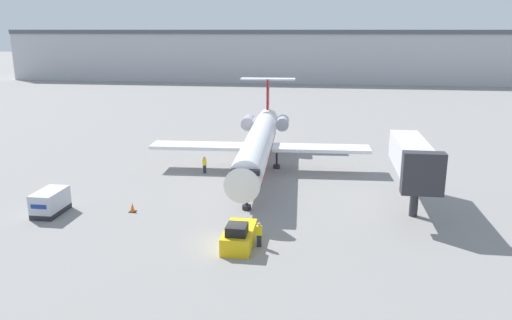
% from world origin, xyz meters
% --- Properties ---
extents(ground_plane, '(600.00, 600.00, 0.00)m').
position_xyz_m(ground_plane, '(0.00, 0.00, 0.00)').
color(ground_plane, gray).
extents(terminal_building, '(180.00, 16.80, 15.21)m').
position_xyz_m(terminal_building, '(0.00, 120.00, 7.63)').
color(terminal_building, '#B2B2B7').
rests_on(terminal_building, ground).
extents(airplane_main, '(24.58, 31.42, 8.92)m').
position_xyz_m(airplane_main, '(-0.76, 20.14, 3.24)').
color(airplane_main, white).
rests_on(airplane_main, ground).
extents(pushback_tug, '(2.07, 4.43, 1.99)m').
position_xyz_m(pushback_tug, '(0.48, -0.14, 0.75)').
color(pushback_tug, yellow).
rests_on(pushback_tug, ground).
extents(luggage_cart, '(1.94, 3.55, 2.06)m').
position_xyz_m(luggage_cart, '(-16.62, 4.07, 1.03)').
color(luggage_cart, '#232326').
rests_on(luggage_cart, ground).
extents(worker_near_tug, '(0.40, 0.26, 1.86)m').
position_xyz_m(worker_near_tug, '(1.94, -0.10, 0.99)').
color(worker_near_tug, '#232838').
rests_on(worker_near_tug, ground).
extents(worker_by_wing, '(0.40, 0.26, 1.87)m').
position_xyz_m(worker_by_wing, '(-6.52, 18.09, 0.99)').
color(worker_by_wing, '#232838').
rests_on(worker_by_wing, ground).
extents(traffic_cone_left, '(0.58, 0.58, 0.82)m').
position_xyz_m(traffic_cone_left, '(-9.87, 5.46, 0.39)').
color(traffic_cone_left, black).
rests_on(traffic_cone_left, ground).
extents(jet_bridge, '(3.20, 11.44, 6.19)m').
position_xyz_m(jet_bridge, '(14.06, 9.95, 4.45)').
color(jet_bridge, '#2D2D33').
rests_on(jet_bridge, ground).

